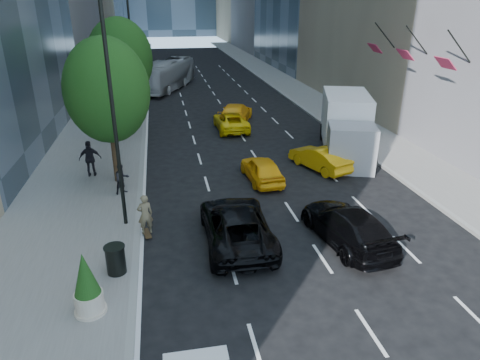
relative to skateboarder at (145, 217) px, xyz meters
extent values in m
plane|color=black|center=(5.60, -3.00, -0.87)|extent=(160.00, 160.00, 0.00)
cube|color=slate|center=(-3.40, 27.00, -0.80)|extent=(6.00, 120.00, 0.15)
cube|color=slate|center=(15.60, 27.00, -0.80)|extent=(4.00, 120.00, 0.15)
cylinder|color=black|center=(-0.90, 1.00, 4.28)|extent=(0.16, 0.16, 10.00)
cylinder|color=black|center=(-0.90, 19.00, 4.28)|extent=(0.16, 0.16, 10.00)
cylinder|color=black|center=(-1.60, 6.00, 0.85)|extent=(0.30, 0.30, 3.15)
ellipsoid|color=#193C10|center=(-1.60, 6.00, 4.11)|extent=(4.20, 4.20, 5.25)
cylinder|color=black|center=(-1.60, 16.00, 0.97)|extent=(0.30, 0.30, 3.38)
ellipsoid|color=#193C10|center=(-1.60, 16.00, 4.45)|extent=(4.50, 4.50, 5.62)
cylinder|color=black|center=(-1.60, 29.00, 0.74)|extent=(0.30, 0.30, 2.93)
ellipsoid|color=#193C10|center=(-1.60, 29.00, 3.76)|extent=(3.90, 3.90, 4.88)
cylinder|color=black|center=(-0.80, 37.00, 1.88)|extent=(0.14, 0.14, 5.20)
imported|color=black|center=(-0.80, 37.00, 3.48)|extent=(2.48, 0.53, 1.00)
cylinder|color=black|center=(16.75, 5.00, 5.98)|extent=(1.75, 0.08, 1.75)
cube|color=#9A2342|center=(16.10, 5.00, 5.13)|extent=(0.64, 1.30, 0.64)
cylinder|color=black|center=(16.75, 9.00, 5.98)|extent=(1.75, 0.08, 1.75)
cube|color=#9A2342|center=(16.10, 9.00, 5.13)|extent=(0.64, 1.30, 0.64)
cylinder|color=black|center=(16.75, 13.00, 5.98)|extent=(1.75, 0.08, 1.75)
cube|color=#9A2342|center=(16.10, 13.00, 5.13)|extent=(0.64, 1.30, 0.64)
imported|color=#736548|center=(0.00, 0.00, 0.00)|extent=(0.71, 0.54, 1.74)
imported|color=black|center=(3.60, -1.15, -0.09)|extent=(2.65, 5.62, 1.55)
imported|color=black|center=(7.99, -2.00, -0.12)|extent=(2.77, 5.42, 1.51)
imported|color=#FFB10D|center=(6.10, 4.89, -0.19)|extent=(1.86, 4.08, 1.36)
imported|color=#DF9F0B|center=(9.80, 6.00, -0.20)|extent=(2.82, 4.34, 1.35)
imported|color=yellow|center=(6.10, 15.00, -0.20)|extent=(2.28, 4.84, 1.34)
imported|color=#FFAD0D|center=(6.80, 16.96, -0.09)|extent=(3.84, 5.81, 1.56)
imported|color=#B2B6B9|center=(1.92, 32.21, 0.70)|extent=(6.73, 11.41, 3.14)
cube|color=white|center=(12.68, 9.30, 1.23)|extent=(4.20, 5.81, 3.07)
cube|color=gray|center=(11.49, 5.62, 0.44)|extent=(3.18, 2.96, 2.61)
cylinder|color=black|center=(10.22, 5.55, -0.30)|extent=(0.73, 1.20, 1.14)
cylinder|color=black|center=(12.49, 4.82, -0.30)|extent=(0.73, 1.20, 1.14)
cylinder|color=black|center=(12.10, 11.39, -0.30)|extent=(0.73, 1.20, 1.14)
cylinder|color=black|center=(14.37, 10.66, -0.30)|extent=(0.73, 1.20, 1.14)
imported|color=black|center=(-1.20, 4.26, 0.05)|extent=(0.94, 0.88, 1.54)
imported|color=black|center=(-3.02, 6.96, 0.28)|extent=(1.19, 0.53, 2.00)
cylinder|color=black|center=(-1.00, -2.69, -0.21)|extent=(0.68, 0.68, 1.02)
cylinder|color=beige|center=(-1.65, -4.70, -0.37)|extent=(0.88, 0.88, 0.70)
cone|color=#193C10|center=(-1.65, -4.70, 0.69)|extent=(0.79, 0.79, 1.41)
camera|label=1|loc=(0.93, -16.06, 8.22)|focal=32.00mm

